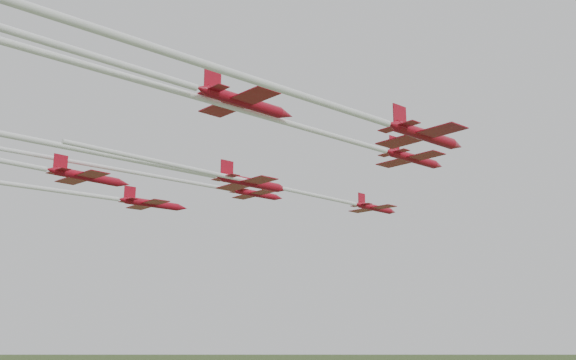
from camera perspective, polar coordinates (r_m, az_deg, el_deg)
The scene contains 7 objects.
jet_lead at distance 92.22m, azimuth 1.96°, elevation -1.27°, with size 17.39×56.45×2.41m.
jet_row2_left at distance 92.03m, azimuth -10.65°, elevation 0.15°, with size 20.73×57.48×2.39m.
jet_row2_right at distance 70.29m, azimuth 2.00°, elevation 4.53°, with size 23.21×65.92×2.74m.
jet_row3_left at distance 100.56m, azimuth -16.11°, elevation -1.46°, with size 17.00×41.69×2.84m.
jet_row3_mid at distance 77.00m, azimuth -11.65°, elevation 1.39°, with size 20.66×58.41×2.91m.
jet_row3_right at distance 51.64m, azimuth 2.17°, elevation 7.21°, with size 20.81×56.92×2.67m.
jet_row4_right at distance 57.38m, azimuth -12.75°, elevation 9.42°, with size 17.59×50.13×2.83m.
Camera 1 is at (38.72, -73.44, 34.30)m, focal length 40.00 mm.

